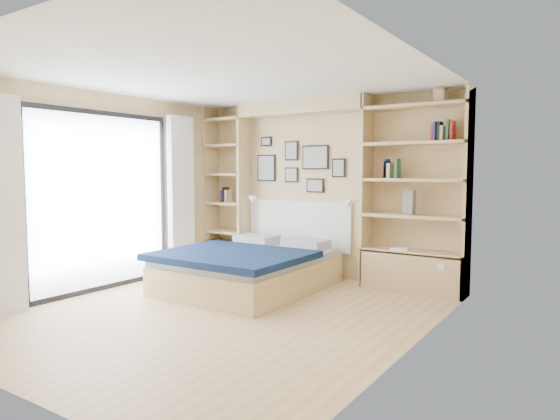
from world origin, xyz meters
The scene contains 8 objects.
ground centered at (0.00, 0.00, 0.00)m, with size 4.50×4.50×0.00m, color beige.
room_shell centered at (-0.39, 1.52, 1.08)m, with size 4.50×4.50×4.50m.
bed centered at (-0.45, 1.07, 0.28)m, with size 1.75×2.26×1.07m.
photo_gallery centered at (-0.45, 2.22, 1.60)m, with size 1.48×0.02×0.82m.
reading_lamps centered at (-0.30, 2.00, 1.10)m, with size 1.92×0.12×0.15m.
shelf_decor centered at (1.08, 2.07, 1.70)m, with size 3.53×0.23×2.03m.
deck centered at (-3.60, 0.00, 0.00)m, with size 3.20×4.00×0.05m, color #716353.
deck_chair centered at (-3.85, -0.19, 0.32)m, with size 0.62×0.78×0.68m.
Camera 1 is at (3.36, -3.99, 1.53)m, focal length 32.00 mm.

